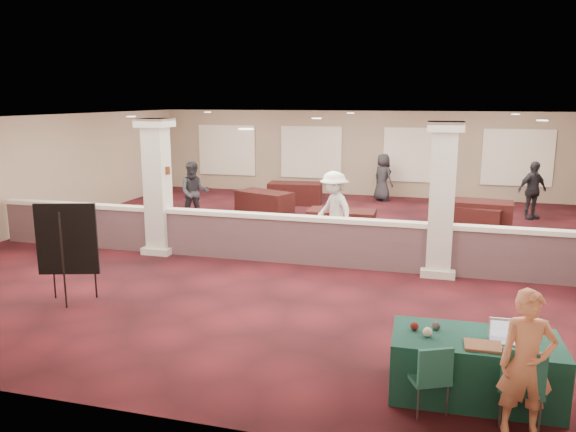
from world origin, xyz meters
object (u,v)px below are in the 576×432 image
(conf_chair_main, at_px, (523,380))
(far_table_back_center, at_px, (295,193))
(easel_board, at_px, (67,240))
(far_table_front_center, at_px, (341,223))
(near_table, at_px, (474,367))
(far_table_back_left, at_px, (264,203))
(far_table_back_right, at_px, (475,215))
(attendee_d, at_px, (383,177))
(woman, at_px, (527,364))
(far_table_front_right, at_px, (472,218))
(attendee_c, at_px, (532,190))
(conf_chair_side, at_px, (431,373))
(far_table_front_left, at_px, (139,220))
(attendee_a, at_px, (194,193))
(attendee_b, at_px, (334,210))

(conf_chair_main, height_order, far_table_back_center, conf_chair_main)
(easel_board, relative_size, far_table_front_center, 1.03)
(near_table, distance_m, far_table_back_left, 11.73)
(near_table, xyz_separation_m, far_table_back_center, (-5.50, 12.05, -0.01))
(far_table_back_right, relative_size, attendee_d, 1.17)
(woman, relative_size, far_table_front_right, 0.99)
(easel_board, xyz_separation_m, woman, (7.41, -2.19, -0.34))
(easel_board, bearing_deg, far_table_front_center, 40.83)
(attendee_c, bearing_deg, easel_board, -167.70)
(far_table_back_left, height_order, attendee_d, attendee_d)
(conf_chair_side, bearing_deg, near_table, 22.58)
(far_table_front_right, bearing_deg, far_table_back_left, 174.78)
(far_table_front_right, distance_m, far_table_back_right, 0.23)
(far_table_front_left, height_order, far_table_front_center, far_table_front_center)
(conf_chair_main, xyz_separation_m, attendee_a, (-8.06, 8.82, 0.34))
(far_table_front_right, bearing_deg, attendee_a, -170.91)
(far_table_front_right, height_order, attendee_b, attendee_b)
(woman, xyz_separation_m, far_table_back_center, (-5.98, 12.75, -0.46))
(woman, xyz_separation_m, far_table_back_right, (-0.05, 10.40, -0.43))
(far_table_front_right, bearing_deg, far_table_back_right, 65.51)
(near_table, relative_size, conf_chair_side, 2.31)
(attendee_a, relative_size, attendee_d, 1.08)
(conf_chair_side, bearing_deg, far_table_back_right, 59.25)
(near_table, bearing_deg, far_table_front_center, 109.46)
(conf_chair_main, relative_size, far_table_front_center, 0.55)
(far_table_back_center, distance_m, far_table_back_right, 6.39)
(woman, relative_size, far_table_back_center, 0.90)
(attendee_a, xyz_separation_m, attendee_d, (4.98, 5.27, -0.07))
(attendee_c, bearing_deg, attendee_a, 163.24)
(woman, height_order, far_table_front_right, woman)
(woman, relative_size, attendee_c, 0.93)
(woman, bearing_deg, far_table_back_right, 81.97)
(easel_board, xyz_separation_m, far_table_front_left, (-1.69, 5.31, -0.84))
(conf_chair_side, relative_size, far_table_back_left, 0.49)
(near_table, distance_m, attendee_d, 13.76)
(far_table_back_center, bearing_deg, attendee_a, -118.61)
(far_table_front_left, distance_m, far_table_back_right, 9.50)
(far_table_back_left, bearing_deg, far_table_back_right, -3.38)
(far_table_front_center, bearing_deg, attendee_b, -88.70)
(far_table_front_left, relative_size, attendee_a, 0.88)
(woman, bearing_deg, far_table_front_right, 82.49)
(near_table, height_order, far_table_front_right, near_table)
(near_table, distance_m, far_table_back_right, 9.71)
(easel_board, xyz_separation_m, far_table_back_right, (7.36, 8.21, -0.76))
(woman, xyz_separation_m, far_table_front_left, (-9.09, 7.50, -0.50))
(conf_chair_side, relative_size, woman, 0.53)
(attendee_c, bearing_deg, far_table_back_right, -168.28)
(conf_chair_main, xyz_separation_m, conf_chair_side, (-1.00, 0.02, -0.06))
(woman, distance_m, attendee_d, 14.53)
(conf_chair_main, distance_m, attendee_d, 14.43)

